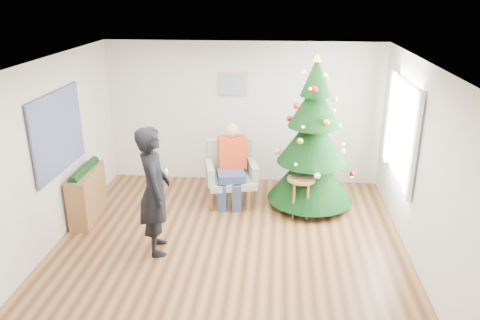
# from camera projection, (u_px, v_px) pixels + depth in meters

# --- Properties ---
(floor) EXTENTS (5.00, 5.00, 0.00)m
(floor) POSITION_uv_depth(u_px,v_px,m) (229.00, 246.00, 6.68)
(floor) COLOR brown
(floor) RESTS_ON ground
(ceiling) EXTENTS (5.00, 5.00, 0.00)m
(ceiling) POSITION_uv_depth(u_px,v_px,m) (228.00, 63.00, 5.77)
(ceiling) COLOR white
(ceiling) RESTS_ON wall_back
(wall_back) EXTENTS (5.00, 0.00, 5.00)m
(wall_back) POSITION_uv_depth(u_px,v_px,m) (243.00, 114.00, 8.56)
(wall_back) COLOR silver
(wall_back) RESTS_ON floor
(wall_front) EXTENTS (5.00, 0.00, 5.00)m
(wall_front) POSITION_uv_depth(u_px,v_px,m) (196.00, 267.00, 3.89)
(wall_front) COLOR silver
(wall_front) RESTS_ON floor
(wall_left) EXTENTS (0.00, 5.00, 5.00)m
(wall_left) POSITION_uv_depth(u_px,v_px,m) (48.00, 156.00, 6.43)
(wall_left) COLOR silver
(wall_left) RESTS_ON floor
(wall_right) EXTENTS (0.00, 5.00, 5.00)m
(wall_right) POSITION_uv_depth(u_px,v_px,m) (421.00, 167.00, 6.02)
(wall_right) COLOR silver
(wall_right) RESTS_ON floor
(window_panel) EXTENTS (0.04, 1.30, 1.40)m
(window_panel) POSITION_uv_depth(u_px,v_px,m) (402.00, 130.00, 6.89)
(window_panel) COLOR white
(window_panel) RESTS_ON wall_right
(curtains) EXTENTS (0.05, 1.75, 1.50)m
(curtains) POSITION_uv_depth(u_px,v_px,m) (400.00, 130.00, 6.89)
(curtains) COLOR white
(curtains) RESTS_ON wall_right
(christmas_tree) EXTENTS (1.42, 1.42, 2.57)m
(christmas_tree) POSITION_uv_depth(u_px,v_px,m) (313.00, 140.00, 7.53)
(christmas_tree) COLOR #3F2816
(christmas_tree) RESTS_ON floor
(stool) EXTENTS (0.44, 0.44, 0.66)m
(stool) POSITION_uv_depth(u_px,v_px,m) (300.00, 197.00, 7.46)
(stool) COLOR brown
(stool) RESTS_ON floor
(laptop) EXTENTS (0.42, 0.34, 0.03)m
(laptop) POSITION_uv_depth(u_px,v_px,m) (301.00, 177.00, 7.34)
(laptop) COLOR silver
(laptop) RESTS_ON stool
(armchair) EXTENTS (0.95, 0.91, 1.04)m
(armchair) POSITION_uv_depth(u_px,v_px,m) (231.00, 180.00, 7.97)
(armchair) COLOR gray
(armchair) RESTS_ON floor
(seated_person) EXTENTS (0.53, 0.72, 1.36)m
(seated_person) POSITION_uv_depth(u_px,v_px,m) (231.00, 164.00, 7.80)
(seated_person) COLOR navy
(seated_person) RESTS_ON armchair
(standing_man) EXTENTS (0.60, 0.75, 1.81)m
(standing_man) POSITION_uv_depth(u_px,v_px,m) (154.00, 191.00, 6.29)
(standing_man) COLOR black
(standing_man) RESTS_ON floor
(game_controller) EXTENTS (0.07, 0.13, 0.04)m
(game_controller) POSITION_uv_depth(u_px,v_px,m) (167.00, 172.00, 6.14)
(game_controller) COLOR white
(game_controller) RESTS_ON standing_man
(console) EXTENTS (0.36, 1.02, 0.80)m
(console) POSITION_uv_depth(u_px,v_px,m) (87.00, 195.00, 7.37)
(console) COLOR brown
(console) RESTS_ON floor
(garland) EXTENTS (0.14, 0.90, 0.14)m
(garland) POSITION_uv_depth(u_px,v_px,m) (84.00, 170.00, 7.22)
(garland) COLOR black
(garland) RESTS_ON console
(tapestry) EXTENTS (0.03, 1.50, 1.15)m
(tapestry) POSITION_uv_depth(u_px,v_px,m) (58.00, 132.00, 6.62)
(tapestry) COLOR black
(tapestry) RESTS_ON wall_left
(framed_picture) EXTENTS (0.52, 0.05, 0.42)m
(framed_picture) POSITION_uv_depth(u_px,v_px,m) (232.00, 84.00, 8.35)
(framed_picture) COLOR tan
(framed_picture) RESTS_ON wall_back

